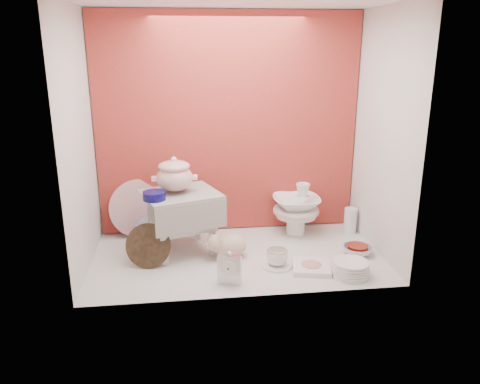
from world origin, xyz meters
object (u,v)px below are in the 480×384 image
object	(u,v)px
blue_white_vase	(151,223)
gold_rim_teacup	(277,257)
floral_platter	(139,208)
dinner_plate_stack	(351,268)
soup_tureen	(174,174)
step_stool	(181,222)
crystal_bowl	(357,250)
plush_pig	(230,245)
mantel_clock	(230,268)
porcelain_tower	(296,209)

from	to	relation	value
blue_white_vase	gold_rim_teacup	world-z (taller)	blue_white_vase
floral_platter	dinner_plate_stack	size ratio (longest dim) A/B	1.80
blue_white_vase	gold_rim_teacup	bearing A→B (deg)	-34.42
soup_tureen	dinner_plate_stack	size ratio (longest dim) A/B	1.20
step_stool	floral_platter	distance (m)	0.42
crystal_bowl	dinner_plate_stack	bearing A→B (deg)	-117.61
soup_tureen	floral_platter	xyz separation A→B (m)	(-0.26, 0.29, -0.31)
step_stool	plush_pig	world-z (taller)	step_stool
crystal_bowl	plush_pig	bearing A→B (deg)	175.23
mantel_clock	porcelain_tower	bearing A→B (deg)	70.79
blue_white_vase	mantel_clock	size ratio (longest dim) A/B	1.17
step_stool	blue_white_vase	world-z (taller)	step_stool
soup_tureen	floral_platter	size ratio (longest dim) A/B	0.67
soup_tureen	floral_platter	world-z (taller)	soup_tureen
soup_tureen	blue_white_vase	bearing A→B (deg)	130.15
floral_platter	gold_rim_teacup	xyz separation A→B (m)	(0.85, -0.61, -0.13)
gold_rim_teacup	porcelain_tower	distance (m)	0.56
step_stool	mantel_clock	world-z (taller)	step_stool
porcelain_tower	blue_white_vase	bearing A→B (deg)	178.25
mantel_clock	dinner_plate_stack	bearing A→B (deg)	19.96
soup_tureen	plush_pig	size ratio (longest dim) A/B	0.99
dinner_plate_stack	blue_white_vase	bearing A→B (deg)	149.24
step_stool	porcelain_tower	bearing A→B (deg)	-5.42
step_stool	plush_pig	distance (m)	0.34
soup_tureen	blue_white_vase	size ratio (longest dim) A/B	1.19
mantel_clock	crystal_bowl	size ratio (longest dim) A/B	1.05
porcelain_tower	dinner_plate_stack	bearing A→B (deg)	-75.95
dinner_plate_stack	porcelain_tower	distance (m)	0.70
mantel_clock	floral_platter	bearing A→B (deg)	144.30
mantel_clock	soup_tureen	bearing A→B (deg)	139.72
plush_pig	step_stool	bearing A→B (deg)	160.24
blue_white_vase	porcelain_tower	world-z (taller)	porcelain_tower
floral_platter	porcelain_tower	bearing A→B (deg)	-5.77
plush_pig	gold_rim_teacup	distance (m)	0.32
step_stool	dinner_plate_stack	distance (m)	1.08
gold_rim_teacup	porcelain_tower	world-z (taller)	porcelain_tower
blue_white_vase	mantel_clock	world-z (taller)	blue_white_vase
soup_tureen	mantel_clock	world-z (taller)	soup_tureen
step_stool	crystal_bowl	distance (m)	1.13
blue_white_vase	crystal_bowl	size ratio (longest dim) A/B	1.24
soup_tureen	porcelain_tower	xyz separation A→B (m)	(0.83, 0.18, -0.33)
soup_tureen	crystal_bowl	xyz separation A→B (m)	(1.14, -0.21, -0.48)
soup_tureen	mantel_clock	size ratio (longest dim) A/B	1.40
gold_rim_teacup	floral_platter	bearing A→B (deg)	144.50
blue_white_vase	plush_pig	distance (m)	0.62
gold_rim_teacup	dinner_plate_stack	xyz separation A→B (m)	(0.40, -0.17, -0.02)
step_stool	gold_rim_teacup	xyz separation A→B (m)	(0.56, -0.30, -0.13)
dinner_plate_stack	crystal_bowl	distance (m)	0.31
step_stool	dinner_plate_stack	bearing A→B (deg)	-45.39
floral_platter	crystal_bowl	world-z (taller)	floral_platter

